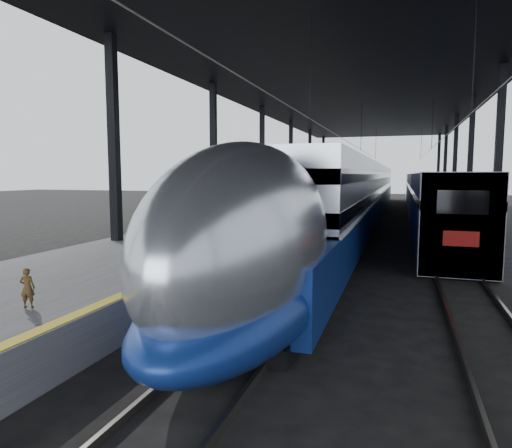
% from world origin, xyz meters
% --- Properties ---
extents(ground, '(160.00, 160.00, 0.00)m').
position_xyz_m(ground, '(0.00, 0.00, 0.00)').
color(ground, black).
rests_on(ground, ground).
extents(platform, '(6.00, 80.00, 1.00)m').
position_xyz_m(platform, '(-3.50, 20.00, 0.50)').
color(platform, '#4C4C4F').
rests_on(platform, ground).
extents(yellow_strip, '(0.30, 80.00, 0.01)m').
position_xyz_m(yellow_strip, '(-0.70, 20.00, 1.00)').
color(yellow_strip, gold).
rests_on(yellow_strip, platform).
extents(rails, '(6.52, 80.00, 0.16)m').
position_xyz_m(rails, '(4.50, 20.00, 0.08)').
color(rails, slate).
rests_on(rails, ground).
extents(canopy, '(18.00, 75.00, 9.47)m').
position_xyz_m(canopy, '(1.90, 20.00, 9.12)').
color(canopy, black).
rests_on(canopy, ground).
extents(tgv_train, '(3.10, 65.20, 4.44)m').
position_xyz_m(tgv_train, '(2.00, 26.01, 2.08)').
color(tgv_train, silver).
rests_on(tgv_train, ground).
extents(second_train, '(2.70, 56.05, 3.71)m').
position_xyz_m(second_train, '(7.00, 33.33, 1.88)').
color(second_train, navy).
rests_on(second_train, ground).
extents(child, '(0.34, 0.27, 0.80)m').
position_xyz_m(child, '(-1.93, -3.58, 1.40)').
color(child, '#483318').
rests_on(child, platform).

